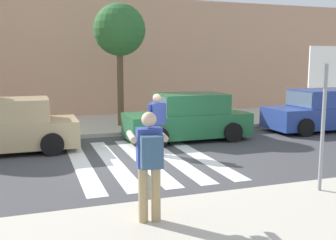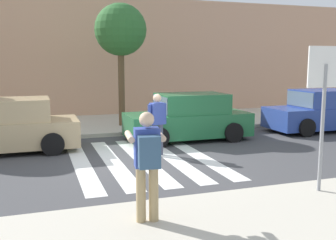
% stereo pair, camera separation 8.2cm
% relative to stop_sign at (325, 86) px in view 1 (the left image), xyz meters
% --- Properties ---
extents(ground_plane, '(120.00, 120.00, 0.00)m').
position_rel_stop_sign_xyz_m(ground_plane, '(-2.47, 3.76, -2.15)').
color(ground_plane, '#424244').
extents(sidewalk_far, '(60.00, 4.80, 0.14)m').
position_rel_stop_sign_xyz_m(sidewalk_far, '(-2.47, 9.76, -2.08)').
color(sidewalk_far, beige).
rests_on(sidewalk_far, ground).
extents(building_facade_far, '(56.00, 4.00, 5.53)m').
position_rel_stop_sign_xyz_m(building_facade_far, '(-2.47, 14.16, 0.61)').
color(building_facade_far, tan).
rests_on(building_facade_far, ground).
extents(crosswalk_stripe_0, '(0.44, 5.20, 0.01)m').
position_rel_stop_sign_xyz_m(crosswalk_stripe_0, '(-4.07, 3.96, -2.15)').
color(crosswalk_stripe_0, silver).
rests_on(crosswalk_stripe_0, ground).
extents(crosswalk_stripe_1, '(0.44, 5.20, 0.01)m').
position_rel_stop_sign_xyz_m(crosswalk_stripe_1, '(-3.27, 3.96, -2.15)').
color(crosswalk_stripe_1, silver).
rests_on(crosswalk_stripe_1, ground).
extents(crosswalk_stripe_2, '(0.44, 5.20, 0.01)m').
position_rel_stop_sign_xyz_m(crosswalk_stripe_2, '(-2.47, 3.96, -2.15)').
color(crosswalk_stripe_2, silver).
rests_on(crosswalk_stripe_2, ground).
extents(crosswalk_stripe_3, '(0.44, 5.20, 0.01)m').
position_rel_stop_sign_xyz_m(crosswalk_stripe_3, '(-1.67, 3.96, -2.15)').
color(crosswalk_stripe_3, silver).
rests_on(crosswalk_stripe_3, ground).
extents(crosswalk_stripe_4, '(0.44, 5.20, 0.01)m').
position_rel_stop_sign_xyz_m(crosswalk_stripe_4, '(-0.87, 3.96, -2.15)').
color(crosswalk_stripe_4, silver).
rests_on(crosswalk_stripe_4, ground).
extents(stop_sign, '(0.76, 0.08, 2.75)m').
position_rel_stop_sign_xyz_m(stop_sign, '(0.00, 0.00, 0.00)').
color(stop_sign, gray).
rests_on(stop_sign, sidewalk_near).
extents(photographer_with_backpack, '(0.65, 0.89, 1.72)m').
position_rel_stop_sign_xyz_m(photographer_with_backpack, '(-3.54, -0.38, -0.98)').
color(photographer_with_backpack, tan).
rests_on(photographer_with_backpack, sidewalk_near).
extents(pedestrian_crossing, '(0.57, 0.32, 1.72)m').
position_rel_stop_sign_xyz_m(pedestrian_crossing, '(-1.94, 4.28, -1.18)').
color(pedestrian_crossing, '#474C60').
rests_on(pedestrian_crossing, ground).
extents(parked_car_tan, '(4.10, 1.92, 1.55)m').
position_rel_stop_sign_xyz_m(parked_car_tan, '(-5.94, 6.06, -1.42)').
color(parked_car_tan, tan).
rests_on(parked_car_tan, ground).
extents(parked_car_green, '(4.10, 1.92, 1.55)m').
position_rel_stop_sign_xyz_m(parked_car_green, '(-0.29, 6.06, -1.42)').
color(parked_car_green, '#236B3D').
rests_on(parked_car_green, ground).
extents(parked_car_blue, '(4.10, 1.92, 1.55)m').
position_rel_stop_sign_xyz_m(parked_car_blue, '(5.10, 6.06, -1.42)').
color(parked_car_blue, '#284293').
rests_on(parked_car_blue, ground).
extents(street_tree_center, '(1.96, 1.96, 4.62)m').
position_rel_stop_sign_xyz_m(street_tree_center, '(-1.96, 8.87, 1.59)').
color(street_tree_center, brown).
rests_on(street_tree_center, sidewalk_far).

